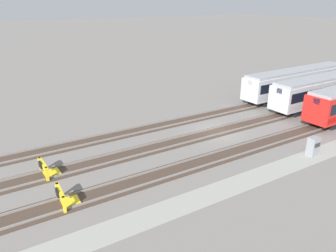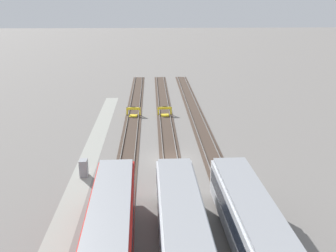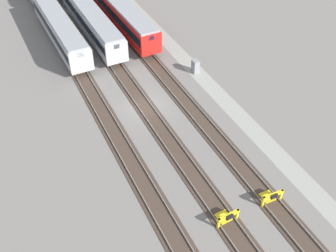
{
  "view_description": "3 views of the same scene",
  "coord_description": "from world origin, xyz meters",
  "views": [
    {
      "loc": [
        -19.85,
        -22.95,
        12.3
      ],
      "look_at": [
        -5.67,
        0.0,
        1.8
      ],
      "focal_mm": 35.0,
      "sensor_mm": 36.0,
      "label": 1
    },
    {
      "loc": [
        37.11,
        -1.87,
        15.55
      ],
      "look_at": [
        -5.67,
        0.0,
        1.8
      ],
      "focal_mm": 42.0,
      "sensor_mm": 36.0,
      "label": 2
    },
    {
      "loc": [
        -30.81,
        12.34,
        26.74
      ],
      "look_at": [
        -5.67,
        0.0,
        1.8
      ],
      "focal_mm": 42.0,
      "sensor_mm": 36.0,
      "label": 3
    }
  ],
  "objects": [
    {
      "name": "rail_track_nearest",
      "position": [
        0.0,
        -4.4,
        0.04
      ],
      "size": [
        90.0,
        2.23,
        0.21
      ],
      "color": "#47382D",
      "rests_on": "ground"
    },
    {
      "name": "rail_track_middle",
      "position": [
        0.0,
        4.4,
        0.04
      ],
      "size": [
        90.0,
        2.23,
        0.21
      ],
      "color": "#47382D",
      "rests_on": "ground"
    },
    {
      "name": "subway_car_front_row_leftmost",
      "position": [
        17.35,
        -4.46,
        2.04
      ],
      "size": [
        18.06,
        3.25,
        3.7
      ],
      "color": "red",
      "rests_on": "ground"
    },
    {
      "name": "service_walkway",
      "position": [
        0.0,
        -8.36,
        0.0
      ],
      "size": [
        54.0,
        2.0,
        0.01
      ],
      "primitive_type": "cube",
      "color": "#9E9E93",
      "rests_on": "ground"
    },
    {
      "name": "subway_car_back_row_leftmost",
      "position": [
        17.35,
        4.4,
        2.04
      ],
      "size": [
        18.05,
        3.19,
        3.7
      ],
      "color": "silver",
      "rests_on": "ground"
    },
    {
      "name": "electrical_cabinet",
      "position": [
        3.54,
        -8.19,
        0.8
      ],
      "size": [
        0.9,
        0.73,
        1.6
      ],
      "color": "gray",
      "rests_on": "ground"
    },
    {
      "name": "ground_plane",
      "position": [
        0.0,
        0.0,
        0.0
      ],
      "size": [
        400.0,
        400.0,
        0.0
      ],
      "primitive_type": "plane",
      "color": "gray"
    },
    {
      "name": "bumper_stop_nearest_track",
      "position": [
        -16.11,
        -4.41,
        0.51
      ],
      "size": [
        1.37,
        2.01,
        1.22
      ],
      "color": "yellow",
      "rests_on": "ground"
    },
    {
      "name": "subway_car_front_row_centre",
      "position": [
        17.35,
        -0.06,
        2.04
      ],
      "size": [
        18.03,
        3.03,
        3.7
      ],
      "color": "silver",
      "rests_on": "ground"
    },
    {
      "name": "rail_track_near_inner",
      "position": [
        0.0,
        0.0,
        0.04
      ],
      "size": [
        90.0,
        2.24,
        0.21
      ],
      "color": "#47382D",
      "rests_on": "ground"
    },
    {
      "name": "bumper_stop_near_inner_track",
      "position": [
        -16.22,
        0.01,
        0.51
      ],
      "size": [
        1.38,
        2.01,
        1.22
      ],
      "color": "yellow",
      "rests_on": "ground"
    }
  ]
}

